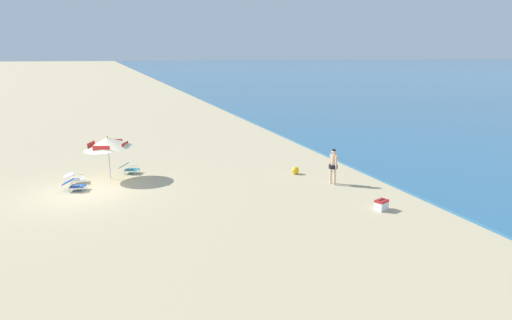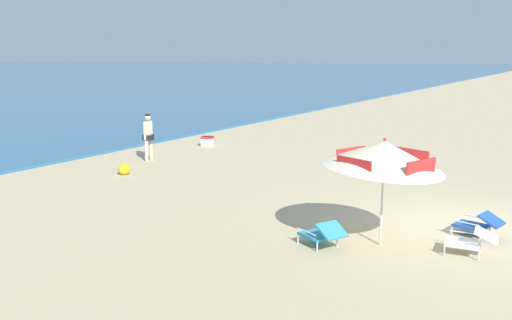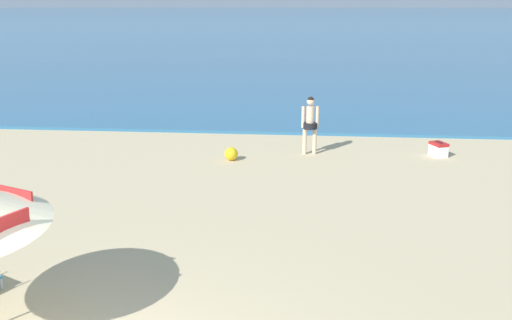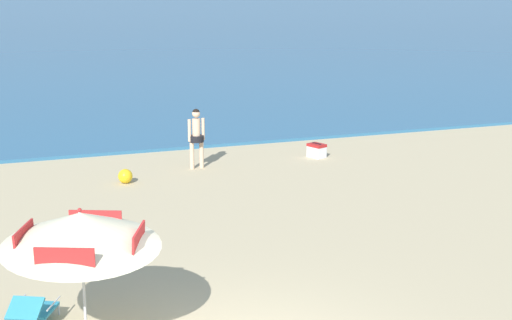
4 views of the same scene
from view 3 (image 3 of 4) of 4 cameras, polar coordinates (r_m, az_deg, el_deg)
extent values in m
cube|color=#2D668E|center=(417.95, 5.26, 14.94)|extent=(800.00, 800.00, 0.10)
cube|color=red|center=(8.21, -23.67, -3.50)|extent=(0.75, 0.35, 0.28)
cube|color=red|center=(7.14, -24.60, -6.40)|extent=(0.35, 0.75, 0.28)
cylinder|color=silver|center=(9.40, -24.53, -11.43)|extent=(0.03, 0.03, 0.18)
cylinder|color=beige|center=(16.00, 4.98, 2.02)|extent=(0.12, 0.12, 0.81)
cylinder|color=beige|center=(16.04, 6.00, 2.03)|extent=(0.12, 0.12, 0.81)
cylinder|color=black|center=(15.93, 5.53, 3.51)|extent=(0.40, 0.40, 0.17)
cylinder|color=beige|center=(15.87, 5.56, 4.45)|extent=(0.22, 0.22, 0.57)
cylinder|color=beige|center=(15.85, 4.83, 4.39)|extent=(0.09, 0.09, 0.61)
cylinder|color=beige|center=(15.91, 6.28, 4.39)|extent=(0.09, 0.09, 0.61)
sphere|color=beige|center=(15.80, 5.60, 5.98)|extent=(0.22, 0.22, 0.22)
sphere|color=black|center=(15.79, 5.60, 6.08)|extent=(0.20, 0.20, 0.20)
cube|color=white|center=(16.57, 18.10, 0.90)|extent=(0.49, 0.57, 0.32)
cube|color=red|center=(16.53, 18.16, 1.57)|extent=(0.51, 0.59, 0.08)
cylinder|color=black|center=(16.51, 18.18, 1.76)|extent=(0.15, 0.32, 0.02)
sphere|color=yellow|center=(15.35, -2.55, 0.63)|extent=(0.37, 0.37, 0.37)
camera|label=1|loc=(17.93, 77.77, 8.85)|focal=30.36mm
camera|label=2|loc=(14.17, -71.52, 2.32)|focal=37.32mm
camera|label=4|loc=(7.20, -125.43, -0.17)|focal=54.90mm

